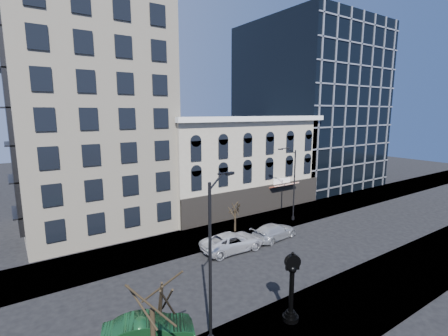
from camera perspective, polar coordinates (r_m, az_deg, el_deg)
ground at (r=27.74m, az=1.29°, el=-18.14°), size 160.00×160.00×0.00m
sidewalk_far at (r=33.93m, az=-6.77°, el=-12.69°), size 160.00×6.00×0.12m
sidewalk_near at (r=22.66m, az=14.39°, el=-25.38°), size 160.00×6.00×0.12m
cream_tower at (r=40.16m, az=-23.26°, el=18.10°), size 15.90×15.40×42.50m
victorian_row at (r=44.97m, az=2.03°, el=0.85°), size 22.60×11.19×12.50m
glass_office at (r=61.71m, az=14.62°, el=10.43°), size 20.00×20.15×28.00m
street_clock at (r=21.79m, az=11.78°, el=-20.22°), size 1.03×1.03×4.55m
street_lamp_near at (r=17.79m, az=-1.10°, el=-8.04°), size 2.43×1.16×9.85m
street_lamp_far at (r=38.75m, az=11.50°, el=0.57°), size 2.24×1.00×9.00m
bare_tree_near at (r=15.27m, az=-12.67°, el=-20.02°), size 4.13×4.13×7.08m
bare_tree_far at (r=35.38m, az=1.97°, el=-6.78°), size 2.16×2.16×3.70m
car_near_b at (r=20.86m, az=-13.10°, el=-26.15°), size 5.42×3.42×1.69m
car_far_a at (r=31.55m, az=1.49°, el=-12.83°), size 6.29×3.12×1.71m
car_far_b at (r=34.60m, az=8.78°, el=-10.96°), size 5.75×2.97×1.59m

